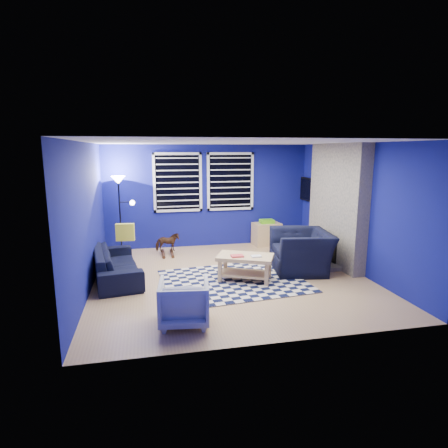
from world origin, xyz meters
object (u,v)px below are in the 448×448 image
Objects in this scene: cabinet at (267,234)px; tv at (310,190)px; coffee_table at (245,262)px; armchair_big at (301,251)px; rocking_horse at (167,243)px; sofa at (116,264)px; floor_lamp at (120,191)px; armchair_bent at (184,302)px.

tv is at bearing -19.38° from cabinet.
tv is 0.87× the size of coffee_table.
armchair_big is 1.73× the size of cabinet.
rocking_horse is at bearing 122.81° from coffee_table.
floor_lamp is at bearing -9.67° from sofa.
tv is 4.95m from sofa.
cabinet reaches higher than sofa.
coffee_table is (1.29, -2.01, 0.05)m from rocking_horse.
cabinet is (1.22, 2.46, -0.06)m from coffee_table.
coffee_table is at bearing -113.41° from sofa.
rocking_horse is at bearing -114.95° from armchair_big.
rocking_horse is at bearing -175.25° from cabinet.
armchair_big is at bearing -136.51° from armchair_bent.
cabinet is (3.54, 1.86, 0.01)m from sofa.
floor_lamp reaches higher than coffee_table.
armchair_big is 0.68× the size of floor_lamp.
armchair_bent is at bearing -162.62° from sofa.
armchair_bent is 1.98m from coffee_table.
cabinet reaches higher than armchair_bent.
cabinet is at bearing 166.01° from tv.
cabinet is at bearing -71.23° from sofa.
floor_lamp is at bearing -110.12° from armchair_big.
armchair_bent is 0.38× the size of floor_lamp.
rocking_horse is at bearing -82.56° from armchair_bent.
armchair_bent is 0.60× the size of coffee_table.
tv is 3.31m from coffee_table.
tv is at bearing -89.02° from rocking_horse.
tv reaches higher than coffee_table.
coffee_table is (-1.25, -0.34, -0.05)m from armchair_big.
armchair_big reaches higher than armchair_bent.
tv is 1.41× the size of cabinet.
tv is 1.52m from cabinet.
rocking_horse is (-2.54, 1.66, -0.11)m from armchair_big.
floor_lamp is at bearing -67.71° from armchair_bent.
sofa is (-4.55, -1.61, -1.12)m from tv.
armchair_big is 1.29m from coffee_table.
sofa is at bearing -85.84° from armchair_big.
sofa is 1.74m from rocking_horse.
floor_lamp is at bearing 179.35° from tv.
cabinet is at bearing -115.05° from armchair_bent.
armchair_bent is 1.30× the size of rocking_horse.
armchair_big is at bearing -28.40° from floor_lamp.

